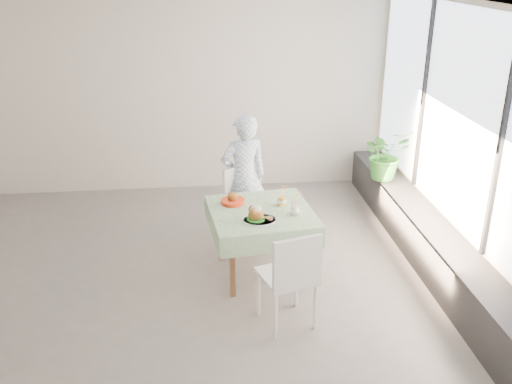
{
  "coord_description": "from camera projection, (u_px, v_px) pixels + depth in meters",
  "views": [
    {
      "loc": [
        0.3,
        -5.43,
        3.18
      ],
      "look_at": [
        0.88,
        -0.04,
        0.93
      ],
      "focal_mm": 40.0,
      "sensor_mm": 36.0,
      "label": 1
    }
  ],
  "objects": [
    {
      "name": "juice_cup_lemonade",
      "position": [
        295.0,
        209.0,
        5.79
      ],
      "size": [
        0.1,
        0.1,
        0.27
      ],
      "color": "white",
      "rests_on": "cafe_table"
    },
    {
      "name": "potted_plant",
      "position": [
        386.0,
        154.0,
        7.29
      ],
      "size": [
        0.71,
        0.65,
        0.66
      ],
      "primitive_type": "imported",
      "rotation": [
        0.0,
        0.0,
        0.25
      ],
      "color": "#34822B",
      "rests_on": "window_ledge"
    },
    {
      "name": "chair_near",
      "position": [
        287.0,
        295.0,
        5.23
      ],
      "size": [
        0.57,
        0.57,
        0.97
      ],
      "color": "white",
      "rests_on": "ground"
    },
    {
      "name": "main_dish",
      "position": [
        258.0,
        216.0,
        5.64
      ],
      "size": [
        0.33,
        0.33,
        0.17
      ],
      "color": "white",
      "rests_on": "cafe_table"
    },
    {
      "name": "floor",
      "position": [
        175.0,
        273.0,
        6.18
      ],
      "size": [
        6.0,
        6.0,
        0.0
      ],
      "primitive_type": "plane",
      "color": "#625F5D",
      "rests_on": "ground"
    },
    {
      "name": "ceiling",
      "position": [
        158.0,
        2.0,
        5.1
      ],
      "size": [
        6.0,
        6.0,
        0.0
      ],
      "primitive_type": "plane",
      "rotation": [
        3.14,
        0.0,
        0.0
      ],
      "color": "white",
      "rests_on": "ground"
    },
    {
      "name": "cafe_table",
      "position": [
        261.0,
        235.0,
        6.01
      ],
      "size": [
        1.15,
        1.15,
        0.74
      ],
      "color": "brown",
      "rests_on": "ground"
    },
    {
      "name": "second_dish",
      "position": [
        233.0,
        200.0,
        6.06
      ],
      "size": [
        0.26,
        0.26,
        0.12
      ],
      "color": "red",
      "rests_on": "cafe_table"
    },
    {
      "name": "window_pane",
      "position": [
        458.0,
        117.0,
        5.84
      ],
      "size": [
        0.01,
        4.8,
        2.18
      ],
      "primitive_type": "cube",
      "color": "#D1E0F9",
      "rests_on": "ground"
    },
    {
      "name": "window_ledge",
      "position": [
        427.0,
        240.0,
        6.36
      ],
      "size": [
        0.4,
        4.8,
        0.5
      ],
      "primitive_type": "cube",
      "color": "black",
      "rests_on": "ground"
    },
    {
      "name": "diner",
      "position": [
        244.0,
        177.0,
        6.72
      ],
      "size": [
        0.63,
        0.49,
        1.53
      ],
      "primitive_type": "imported",
      "rotation": [
        0.0,
        0.0,
        3.39
      ],
      "color": "#809ECD",
      "rests_on": "ground"
    },
    {
      "name": "chair_far",
      "position": [
        248.0,
        220.0,
        6.77
      ],
      "size": [
        0.58,
        0.58,
        0.9
      ],
      "color": "white",
      "rests_on": "ground"
    },
    {
      "name": "wall_right",
      "position": [
        458.0,
        141.0,
        5.93
      ],
      "size": [
        0.02,
        5.0,
        2.8
      ],
      "primitive_type": "cube",
      "color": "beige",
      "rests_on": "ground"
    },
    {
      "name": "juice_cup_orange",
      "position": [
        282.0,
        200.0,
        5.99
      ],
      "size": [
        0.09,
        0.09,
        0.27
      ],
      "color": "white",
      "rests_on": "cafe_table"
    },
    {
      "name": "wall_front",
      "position": [
        152.0,
        284.0,
        3.34
      ],
      "size": [
        6.0,
        0.02,
        2.8
      ],
      "primitive_type": "cube",
      "color": "beige",
      "rests_on": "ground"
    },
    {
      "name": "wall_back",
      "position": [
        174.0,
        94.0,
        7.93
      ],
      "size": [
        6.0,
        0.02,
        2.8
      ],
      "primitive_type": "cube",
      "color": "beige",
      "rests_on": "ground"
    }
  ]
}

